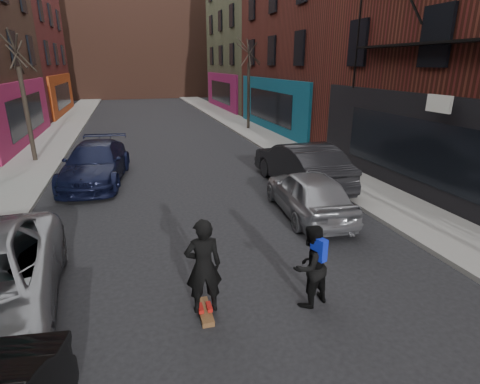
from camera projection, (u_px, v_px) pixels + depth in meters
sidewalk_left at (69, 124)px, 28.46m from camera, size 2.50×84.00×0.13m
sidewalk_right at (228, 118)px, 31.80m from camera, size 2.50×84.00×0.13m
building_far at (136, 44)px, 51.47m from camera, size 40.00×10.00×14.00m
tree_left_far at (22, 88)px, 16.51m from camera, size 2.00×2.00×6.50m
tree_right_far at (249, 77)px, 25.21m from camera, size 2.00×2.00×6.80m
parked_left_end at (96, 163)px, 14.51m from camera, size 2.75×5.44×1.51m
parked_right_far at (308, 193)px, 11.31m from camera, size 2.03×4.34×1.44m
parked_right_end at (300, 165)px, 13.97m from camera, size 1.94×5.18×1.69m
skateboard at (205, 312)px, 6.95m from camera, size 0.24×0.81×0.10m
skateboarder at (203, 266)px, 6.64m from camera, size 0.67×0.45×1.81m
pedestrian at (310, 266)px, 7.01m from camera, size 0.96×0.85×1.63m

